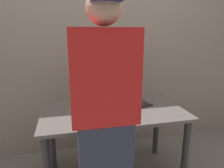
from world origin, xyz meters
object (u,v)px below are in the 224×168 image
object	(u,v)px
beer_bottle_dark	(92,100)
person_figure	(105,121)
coffee_mug	(86,113)
beer_bottle_amber	(98,96)
laptop	(129,100)
beer_bottle_brown	(105,99)

from	to	relation	value
beer_bottle_dark	person_figure	xyz separation A→B (m)	(0.01, -0.54, 0.03)
person_figure	coffee_mug	distance (m)	0.44
beer_bottle_amber	coffee_mug	bearing A→B (deg)	-122.93
laptop	beer_bottle_brown	world-z (taller)	beer_bottle_brown
beer_bottle_dark	person_figure	world-z (taller)	person_figure
beer_bottle_brown	beer_bottle_amber	size ratio (longest dim) A/B	1.02
person_figure	coffee_mug	bearing A→B (deg)	101.19
beer_bottle_dark	person_figure	bearing A→B (deg)	-88.68
laptop	beer_bottle_dark	bearing A→B (deg)	-163.50
beer_bottle_brown	coffee_mug	world-z (taller)	beer_bottle_brown
beer_bottle_amber	coffee_mug	distance (m)	0.28
laptop	person_figure	world-z (taller)	person_figure
laptop	coffee_mug	distance (m)	0.52
beer_bottle_amber	person_figure	size ratio (longest dim) A/B	0.16
coffee_mug	person_figure	bearing A→B (deg)	-78.81
beer_bottle_brown	person_figure	distance (m)	0.57
beer_bottle_amber	coffee_mug	xyz separation A→B (m)	(-0.15, -0.23, -0.06)
person_figure	beer_bottle_dark	bearing A→B (deg)	91.32
beer_bottle_brown	coffee_mug	distance (m)	0.25
person_figure	coffee_mug	world-z (taller)	person_figure
beer_bottle_amber	person_figure	xyz separation A→B (m)	(-0.06, -0.65, 0.04)
beer_bottle_amber	coffee_mug	size ratio (longest dim) A/B	2.61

